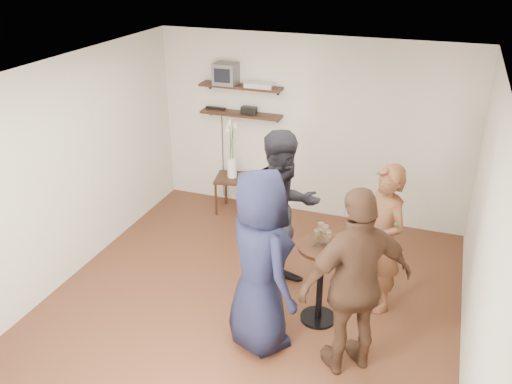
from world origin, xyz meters
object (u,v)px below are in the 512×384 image
at_px(dvd_deck, 260,85).
at_px(radio, 249,110).
at_px(person_navy, 260,262).
at_px(drinks_table, 321,273).
at_px(person_plaid, 382,239).
at_px(side_table, 232,183).
at_px(crt_monitor, 226,73).
at_px(person_dark, 283,213).
at_px(person_brown, 356,283).

xyz_separation_m(dvd_deck, radio, (-0.17, 0.00, -0.38)).
bearing_deg(person_navy, drinks_table, -90.00).
bearing_deg(person_navy, person_plaid, -93.52).
height_order(drinks_table, person_plaid, person_plaid).
relative_size(dvd_deck, radio, 1.82).
relative_size(radio, side_table, 0.39).
bearing_deg(radio, drinks_table, -54.34).
bearing_deg(drinks_table, person_navy, -131.51).
distance_m(radio, side_table, 1.09).
distance_m(crt_monitor, side_table, 1.58).
height_order(crt_monitor, person_navy, crt_monitor).
distance_m(crt_monitor, person_navy, 3.41).
xyz_separation_m(side_table, person_dark, (1.27, -1.59, 0.49)).
bearing_deg(person_plaid, person_dark, -130.51).
bearing_deg(drinks_table, side_table, 131.76).
height_order(radio, person_dark, person_dark).
bearing_deg(drinks_table, person_brown, -51.85).
bearing_deg(radio, person_brown, -53.83).
relative_size(crt_monitor, person_plaid, 0.19).
distance_m(dvd_deck, drinks_table, 3.05).
bearing_deg(dvd_deck, person_brown, -56.11).
xyz_separation_m(crt_monitor, drinks_table, (2.00, -2.32, -1.43)).
relative_size(person_navy, person_brown, 1.01).
height_order(radio, person_plaid, person_plaid).
height_order(side_table, drinks_table, drinks_table).
height_order(drinks_table, person_navy, person_navy).
distance_m(radio, drinks_table, 3.00).
bearing_deg(person_navy, person_brown, -140.17).
xyz_separation_m(side_table, person_navy, (1.35, -2.59, 0.47)).
distance_m(person_plaid, person_navy, 1.45).
relative_size(person_dark, person_navy, 1.02).
bearing_deg(person_plaid, radio, -171.25).
bearing_deg(person_navy, side_table, -20.97).
distance_m(drinks_table, person_dark, 0.82).
relative_size(dvd_deck, drinks_table, 0.44).
height_order(side_table, person_plaid, person_plaid).
distance_m(dvd_deck, person_navy, 3.18).
relative_size(side_table, drinks_table, 0.62).
distance_m(drinks_table, person_navy, 0.81).
relative_size(person_plaid, person_dark, 0.87).
distance_m(person_navy, person_brown, 0.93).
height_order(side_table, person_brown, person_brown).
xyz_separation_m(radio, person_plaid, (2.21, -1.84, -0.68)).
relative_size(dvd_deck, person_dark, 0.21).
height_order(person_navy, person_brown, person_navy).
bearing_deg(crt_monitor, dvd_deck, 0.00).
height_order(side_table, person_dark, person_dark).
xyz_separation_m(side_table, person_brown, (2.28, -2.62, 0.47)).
bearing_deg(crt_monitor, radio, 0.00).
xyz_separation_m(dvd_deck, person_dark, (0.93, -1.86, -0.93)).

